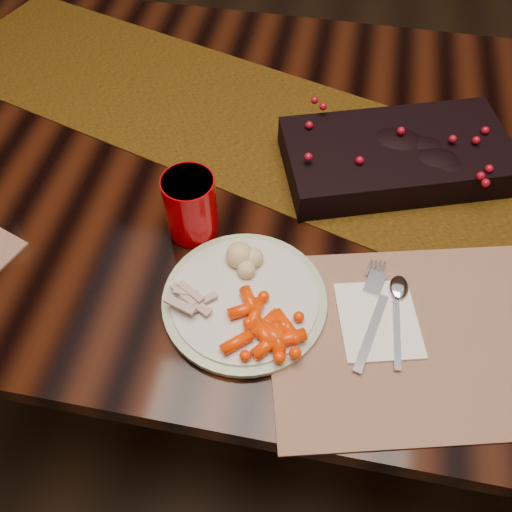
% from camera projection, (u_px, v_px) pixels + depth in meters
% --- Properties ---
extents(floor, '(5.00, 5.00, 0.00)m').
position_uv_depth(floor, '(282.00, 350.00, 1.60)').
color(floor, black).
rests_on(floor, ground).
extents(dining_table, '(1.80, 1.00, 0.75)m').
position_uv_depth(dining_table, '(288.00, 280.00, 1.29)').
color(dining_table, black).
rests_on(dining_table, floor).
extents(table_runner, '(1.75, 0.85, 0.00)m').
position_uv_depth(table_runner, '(328.00, 152.00, 1.01)').
color(table_runner, '#301E05').
rests_on(table_runner, dining_table).
extents(centerpiece, '(0.44, 0.32, 0.08)m').
position_uv_depth(centerpiece, '(398.00, 152.00, 0.95)').
color(centerpiece, black).
rests_on(centerpiece, table_runner).
extents(placemat_main, '(0.49, 0.40, 0.00)m').
position_uv_depth(placemat_main, '(414.00, 338.00, 0.78)').
color(placemat_main, brown).
rests_on(placemat_main, dining_table).
extents(dinner_plate, '(0.29, 0.29, 0.01)m').
position_uv_depth(dinner_plate, '(245.00, 299.00, 0.81)').
color(dinner_plate, silver).
rests_on(dinner_plate, placemat_main).
extents(baby_carrots, '(0.11, 0.09, 0.02)m').
position_uv_depth(baby_carrots, '(261.00, 324.00, 0.77)').
color(baby_carrots, '#FF3600').
rests_on(baby_carrots, dinner_plate).
extents(mashed_potatoes, '(0.09, 0.08, 0.04)m').
position_uv_depth(mashed_potatoes, '(249.00, 263.00, 0.82)').
color(mashed_potatoes, '#D4C08B').
rests_on(mashed_potatoes, dinner_plate).
extents(turkey_shreds, '(0.08, 0.07, 0.02)m').
position_uv_depth(turkey_shreds, '(191.00, 300.00, 0.79)').
color(turkey_shreds, '#A28A81').
rests_on(turkey_shreds, dinner_plate).
extents(napkin, '(0.14, 0.16, 0.00)m').
position_uv_depth(napkin, '(378.00, 320.00, 0.80)').
color(napkin, white).
rests_on(napkin, placemat_main).
extents(fork, '(0.06, 0.17, 0.00)m').
position_uv_depth(fork, '(372.00, 319.00, 0.79)').
color(fork, silver).
rests_on(fork, napkin).
extents(spoon, '(0.04, 0.15, 0.00)m').
position_uv_depth(spoon, '(397.00, 318.00, 0.79)').
color(spoon, '#B8B8B8').
rests_on(spoon, napkin).
extents(red_cup, '(0.10, 0.10, 0.11)m').
position_uv_depth(red_cup, '(191.00, 206.00, 0.85)').
color(red_cup, '#A70004').
rests_on(red_cup, placemat_main).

